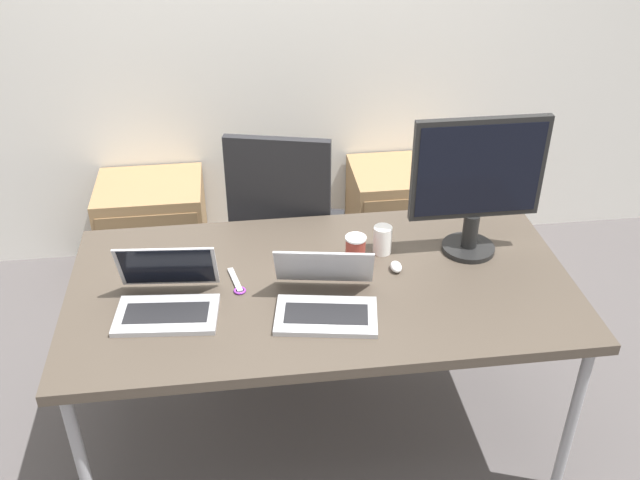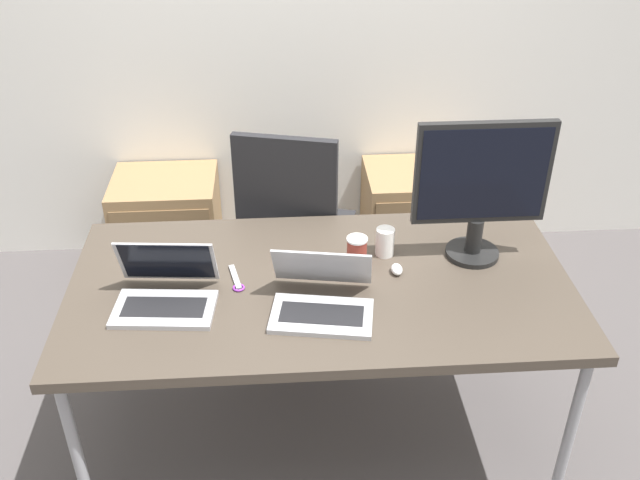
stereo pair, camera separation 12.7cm
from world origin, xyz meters
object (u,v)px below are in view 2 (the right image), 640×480
cabinet_left (169,226)px  laptop_right (322,299)px  monitor (481,187)px  coffee_cup_brown (357,250)px  office_chair (297,251)px  mouse (397,269)px  coffee_cup_white (385,242)px  cabinet_right (414,217)px  laptop_left (165,293)px

cabinet_left → laptop_right: 1.65m
monitor → coffee_cup_brown: bearing=-177.1°
office_chair → cabinet_left: (-0.67, 0.49, -0.13)m
monitor → mouse: (-0.31, -0.10, -0.28)m
cabinet_left → coffee_cup_white: 1.55m
monitor → cabinet_right: bearing=89.6°
cabinet_right → laptop_left: size_ratio=1.54×
laptop_right → office_chair: bearing=93.6°
laptop_left → mouse: bearing=8.8°
laptop_left → monitor: (1.13, 0.23, 0.25)m
laptop_left → mouse: (0.82, 0.13, -0.03)m
laptop_left → laptop_right: (0.53, -0.07, -0.00)m
cabinet_left → mouse: (1.02, -1.19, 0.49)m
coffee_cup_brown → laptop_right: bearing=-118.8°
cabinet_right → coffee_cup_white: bearing=-107.7°
cabinet_right → laptop_right: laptop_right is taller
monitor → coffee_cup_brown: monitor is taller
cabinet_right → mouse: size_ratio=8.65×
cabinet_left → cabinet_right: 1.33m
cabinet_right → laptop_right: bearing=-113.5°
laptop_right → mouse: (0.29, 0.20, -0.03)m
laptop_right → cabinet_left: bearing=117.7°
laptop_right → coffee_cup_white: laptop_right is taller
office_chair → cabinet_left: bearing=143.7°
monitor → mouse: monitor is taller
office_chair → cabinet_left: 0.84m
laptop_left → coffee_cup_white: laptop_left is taller
cabinet_left → laptop_right: laptop_right is taller
coffee_cup_brown → mouse: bearing=-28.6°
office_chair → laptop_right: bearing=-86.4°
coffee_cup_brown → laptop_left: bearing=-163.4°
office_chair → mouse: (0.35, -0.70, 0.36)m
cabinet_right → coffee_cup_brown: (-0.45, -1.11, 0.53)m
laptop_right → coffee_cup_brown: 0.31m
office_chair → mouse: size_ratio=16.84×
cabinet_left → cabinet_right: (1.33, 0.00, 0.00)m
office_chair → laptop_right: (0.06, -0.89, 0.39)m
mouse → cabinet_right: bearing=75.3°
laptop_left → laptop_right: bearing=-7.4°
monitor → laptop_right: bearing=-153.6°
laptop_right → mouse: laptop_right is taller
office_chair → laptop_left: bearing=-120.0°
cabinet_right → monitor: bearing=-90.4°
office_chair → cabinet_right: (0.66, 0.49, -0.13)m
cabinet_right → coffee_cup_brown: size_ratio=5.08×
monitor → coffee_cup_white: bearing=175.0°
coffee_cup_white → cabinet_right: bearing=72.3°
cabinet_left → laptop_right: size_ratio=1.49×
laptop_right → monitor: size_ratio=0.68×
monitor → coffee_cup_white: monitor is taller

